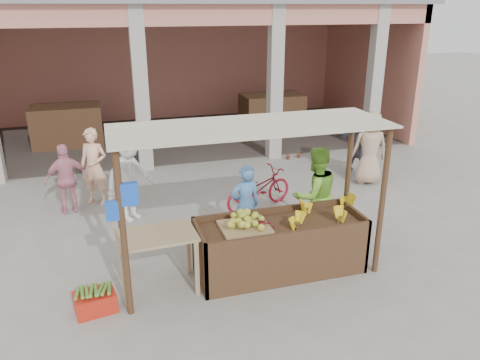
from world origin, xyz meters
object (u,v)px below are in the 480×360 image
object	(u,v)px
vendor_blue	(245,203)
fruit_stall	(280,248)
side_table	(157,243)
red_crate	(95,302)
vendor_green	(315,193)
motorcycle	(259,188)

from	to	relation	value
vendor_blue	fruit_stall	bearing A→B (deg)	99.03
fruit_stall	side_table	world-z (taller)	side_table
side_table	red_crate	world-z (taller)	side_table
vendor_green	fruit_stall	bearing A→B (deg)	32.23
side_table	vendor_blue	xyz separation A→B (m)	(1.63, 0.96, 0.02)
fruit_stall	motorcycle	xyz separation A→B (m)	(0.48, 2.44, 0.03)
fruit_stall	vendor_blue	size ratio (longest dim) A/B	1.66
fruit_stall	vendor_blue	world-z (taller)	vendor_blue
red_crate	vendor_green	xyz separation A→B (m)	(3.74, 1.03, 0.78)
fruit_stall	vendor_green	bearing A→B (deg)	39.27
red_crate	vendor_blue	bearing A→B (deg)	15.51
vendor_green	vendor_blue	bearing A→B (deg)	-18.12
vendor_blue	vendor_green	bearing A→B (deg)	163.40
vendor_blue	motorcycle	xyz separation A→B (m)	(0.74, 1.45, -0.35)
vendor_blue	motorcycle	world-z (taller)	vendor_blue
fruit_stall	motorcycle	size ratio (longest dim) A/B	1.56
vendor_green	red_crate	bearing A→B (deg)	8.32
side_table	vendor_green	size ratio (longest dim) A/B	0.63
fruit_stall	vendor_green	world-z (taller)	vendor_green
fruit_stall	red_crate	size ratio (longest dim) A/B	4.81
fruit_stall	motorcycle	world-z (taller)	motorcycle
fruit_stall	vendor_green	distance (m)	1.31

